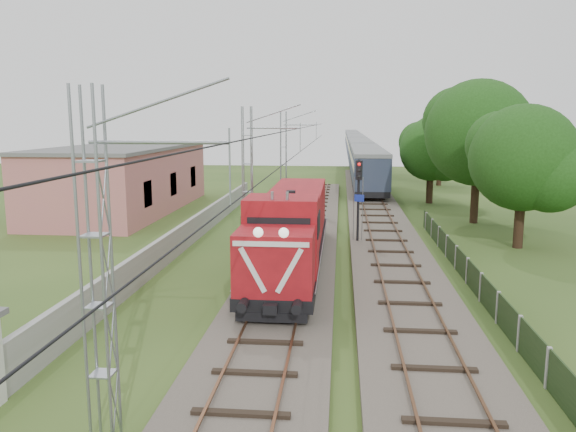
# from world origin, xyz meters

# --- Properties ---
(ground) EXTENTS (140.00, 140.00, 0.00)m
(ground) POSITION_xyz_m (0.00, 0.00, 0.00)
(ground) COLOR #2E471A
(ground) RESTS_ON ground
(track_main) EXTENTS (4.20, 70.00, 0.45)m
(track_main) POSITION_xyz_m (0.00, 7.00, 0.18)
(track_main) COLOR #6B6054
(track_main) RESTS_ON ground
(track_side) EXTENTS (4.20, 80.00, 0.45)m
(track_side) POSITION_xyz_m (5.00, 20.00, 0.18)
(track_side) COLOR #6B6054
(track_side) RESTS_ON ground
(catenary) EXTENTS (3.31, 70.00, 8.00)m
(catenary) POSITION_xyz_m (-2.95, 12.00, 4.05)
(catenary) COLOR gray
(catenary) RESTS_ON ground
(boundary_wall) EXTENTS (0.25, 40.00, 1.50)m
(boundary_wall) POSITION_xyz_m (-6.50, 12.00, 0.75)
(boundary_wall) COLOR #9E9E99
(boundary_wall) RESTS_ON ground
(station_building) EXTENTS (8.40, 20.40, 5.22)m
(station_building) POSITION_xyz_m (-15.00, 24.00, 2.63)
(station_building) COLOR #B86A63
(station_building) RESTS_ON ground
(fence) EXTENTS (0.12, 32.00, 1.20)m
(fence) POSITION_xyz_m (8.00, 3.00, 0.60)
(fence) COLOR black
(fence) RESTS_ON ground
(locomotive) EXTENTS (2.86, 16.36, 4.15)m
(locomotive) POSITION_xyz_m (0.00, 6.70, 2.16)
(locomotive) COLOR black
(locomotive) RESTS_ON ground
(coach_rake) EXTENTS (3.21, 120.10, 3.71)m
(coach_rake) POSITION_xyz_m (5.00, 88.49, 2.64)
(coach_rake) COLOR black
(coach_rake) RESTS_ON ground
(signal_post) EXTENTS (0.55, 0.43, 5.03)m
(signal_post) POSITION_xyz_m (3.32, 12.75, 3.45)
(signal_post) COLOR black
(signal_post) RESTS_ON ground
(tree_a) EXTENTS (6.30, 6.00, 8.16)m
(tree_a) POSITION_xyz_m (12.55, 13.12, 5.09)
(tree_a) COLOR #3A2117
(tree_a) RESTS_ON ground
(tree_b) EXTENTS (7.77, 7.40, 10.07)m
(tree_b) POSITION_xyz_m (11.87, 20.99, 6.28)
(tree_b) COLOR #3A2117
(tree_b) RESTS_ON ground
(tree_c) EXTENTS (5.76, 5.48, 7.46)m
(tree_c) POSITION_xyz_m (10.16, 30.51, 4.65)
(tree_c) COLOR #3A2117
(tree_c) RESTS_ON ground
(tree_d) EXTENTS (6.20, 5.91, 8.04)m
(tree_d) POSITION_xyz_m (13.29, 44.28, 5.01)
(tree_d) COLOR #3A2117
(tree_d) RESTS_ON ground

